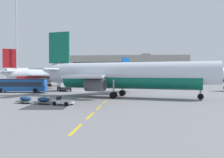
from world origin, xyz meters
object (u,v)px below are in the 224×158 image
baggage_train (44,100)px  apron_light_mast_near (16,31)px  airliner_far_right (52,75)px  apron_shuttle_bus (19,85)px  airliner_foreground (126,75)px  fuel_service_truck (64,84)px  airliner_mid_left (144,75)px

baggage_train → apron_light_mast_near: apron_light_mast_near is taller
airliner_far_right → apron_shuttle_bus: 27.19m
airliner_foreground → baggage_train: (-10.88, -11.15, -3.42)m
airliner_foreground → fuel_service_truck: airliner_foreground is taller
airliner_foreground → airliner_mid_left: bearing=85.0°
airliner_foreground → fuel_service_truck: bearing=135.7°
airliner_foreground → airliner_far_right: (-25.53, 36.56, -0.17)m
airliner_far_right → baggage_train: bearing=-72.9°
airliner_mid_left → airliner_far_right: airliner_far_right is taller
apron_shuttle_bus → baggage_train: (13.23, -20.63, -1.23)m
airliner_mid_left → apron_shuttle_bus: size_ratio=2.14×
airliner_mid_left → fuel_service_truck: size_ratio=3.55×
apron_light_mast_near → apron_shuttle_bus: bearing=-63.4°
apron_shuttle_bus → fuel_service_truck: (8.71, 5.56, -0.10)m
apron_light_mast_near → airliner_mid_left: bearing=41.1°
fuel_service_truck → baggage_train: size_ratio=0.85×
airliner_far_right → baggage_train: airliner_far_right is taller
baggage_train → apron_light_mast_near: 49.98m
apron_shuttle_bus → airliner_foreground: bearing=-21.5°
fuel_service_truck → apron_light_mast_near: size_ratio=0.26×
apron_shuttle_bus → baggage_train: apron_shuttle_bus is taller
airliner_mid_left → airliner_far_right: bearing=-138.0°
airliner_foreground → airliner_far_right: 44.60m
airliner_foreground → apron_light_mast_near: apron_light_mast_near is taller
airliner_far_right → apron_shuttle_bus: size_ratio=2.52×
airliner_far_right → apron_shuttle_bus: airliner_far_right is taller
airliner_mid_left → apron_shuttle_bus: (-29.76, -55.12, -1.65)m
airliner_foreground → baggage_train: 15.95m
apron_shuttle_bus → fuel_service_truck: size_ratio=1.66×
airliner_mid_left → airliner_far_right: size_ratio=0.85×
airliner_mid_left → apron_light_mast_near: (-39.91, -34.86, 13.83)m
airliner_mid_left → baggage_train: bearing=-102.3°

